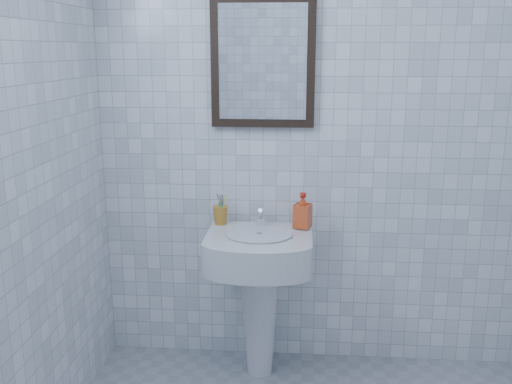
{
  "coord_description": "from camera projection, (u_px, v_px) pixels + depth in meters",
  "views": [
    {
      "loc": [
        -0.08,
        -1.6,
        1.61
      ],
      "look_at": [
        -0.28,
        0.86,
        0.99
      ],
      "focal_mm": 40.0,
      "sensor_mm": 36.0,
      "label": 1
    }
  ],
  "objects": [
    {
      "name": "faucet",
      "position": [
        261.0,
        218.0,
        2.8
      ],
      "size": [
        0.04,
        0.09,
        0.1
      ],
      "color": "silver",
      "rests_on": "washbasin"
    },
    {
      "name": "wall_mirror",
      "position": [
        263.0,
        62.0,
        2.72
      ],
      "size": [
        0.5,
        0.04,
        0.62
      ],
      "color": "black",
      "rests_on": "wall_back"
    },
    {
      "name": "toothbrush_cup",
      "position": [
        220.0,
        215.0,
        2.83
      ],
      "size": [
        0.09,
        0.09,
        0.09
      ],
      "primitive_type": null,
      "rotation": [
        0.0,
        0.0,
        -0.28
      ],
      "color": "#C17F28",
      "rests_on": "washbasin"
    },
    {
      "name": "wall_back",
      "position": [
        319.0,
        125.0,
        2.79
      ],
      "size": [
        2.2,
        0.02,
        2.5
      ],
      "primitive_type": "cube",
      "color": "white",
      "rests_on": "ground"
    },
    {
      "name": "washbasin",
      "position": [
        259.0,
        280.0,
        2.78
      ],
      "size": [
        0.5,
        0.37,
        0.77
      ],
      "color": "silver",
      "rests_on": "ground"
    },
    {
      "name": "soap_dispenser",
      "position": [
        303.0,
        210.0,
        2.77
      ],
      "size": [
        0.1,
        0.1,
        0.17
      ],
      "primitive_type": "imported",
      "rotation": [
        0.0,
        0.0,
        -0.33
      ],
      "color": "red",
      "rests_on": "washbasin"
    }
  ]
}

